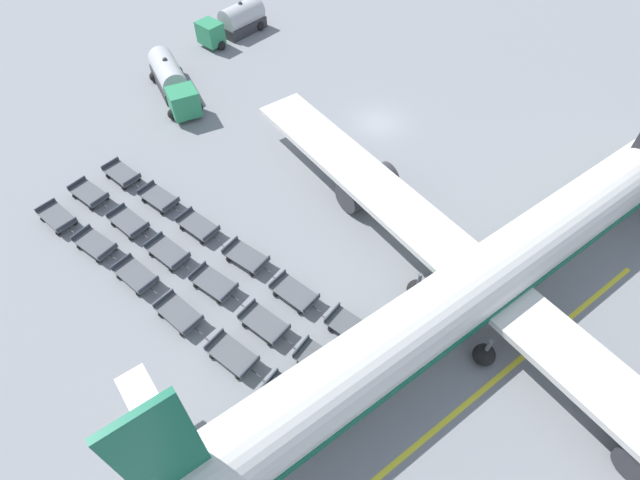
{
  "coord_description": "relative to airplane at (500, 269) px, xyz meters",
  "views": [
    {
      "loc": [
        22.23,
        -27.3,
        26.16
      ],
      "look_at": [
        7.93,
        -14.08,
        2.84
      ],
      "focal_mm": 28.0,
      "sensor_mm": 36.0,
      "label": 1
    }
  ],
  "objects": [
    {
      "name": "airplane",
      "position": [
        0.0,
        0.0,
        0.0
      ],
      "size": [
        44.16,
        46.33,
        11.49
      ],
      "color": "white",
      "rests_on": "ground_plane"
    },
    {
      "name": "baggage_dolly_row_mid_a_col_a",
      "position": [
        -24.81,
        -14.21,
        -2.44
      ],
      "size": [
        3.67,
        1.98,
        0.92
      ],
      "color": "#515459",
      "rests_on": "ground_plane"
    },
    {
      "name": "baggage_dolly_row_mid_b_col_a",
      "position": [
        -25.1,
        -11.42,
        -2.44
      ],
      "size": [
        3.65,
        1.89,
        0.92
      ],
      "color": "#515459",
      "rests_on": "ground_plane"
    },
    {
      "name": "baggage_dolly_row_mid_b_col_f",
      "position": [
        -4.02,
        -8.05,
        -2.44
      ],
      "size": [
        3.67,
        1.98,
        0.92
      ],
      "color": "#515459",
      "rests_on": "ground_plane"
    },
    {
      "name": "baggage_dolly_row_mid_b_col_b",
      "position": [
        -20.97,
        -10.7,
        -2.44
      ],
      "size": [
        3.67,
        1.96,
        0.92
      ],
      "color": "#515459",
      "rests_on": "ground_plane"
    },
    {
      "name": "baggage_dolly_row_mid_a_col_b",
      "position": [
        -20.35,
        -13.49,
        -2.44
      ],
      "size": [
        3.66,
        1.9,
        0.92
      ],
      "color": "#515459",
      "rests_on": "ground_plane"
    },
    {
      "name": "baggage_dolly_row_mid_a_col_d",
      "position": [
        -12.08,
        -12.13,
        -2.44
      ],
      "size": [
        3.67,
        2.05,
        0.92
      ],
      "color": "#515459",
      "rests_on": "ground_plane"
    },
    {
      "name": "baggage_dolly_row_near_col_e",
      "position": [
        -7.34,
        -14.19,
        -2.44
      ],
      "size": [
        3.67,
        2.0,
        0.92
      ],
      "color": "#515459",
      "rests_on": "ground_plane"
    },
    {
      "name": "baggage_dolly_row_near_col_c",
      "position": [
        -15.96,
        -15.4,
        -2.44
      ],
      "size": [
        3.66,
        1.91,
        0.92
      ],
      "color": "#515459",
      "rests_on": "ground_plane"
    },
    {
      "name": "baggage_dolly_row_mid_b_col_e",
      "position": [
        -8.13,
        -8.9,
        -2.44
      ],
      "size": [
        3.66,
        1.92,
        0.92
      ],
      "color": "#515459",
      "rests_on": "ground_plane"
    },
    {
      "name": "ground_plane",
      "position": [
        -16.67,
        7.9,
        -2.91
      ],
      "size": [
        500.0,
        500.0,
        0.0
      ],
      "primitive_type": "plane",
      "color": "gray"
    },
    {
      "name": "fuel_tanker_primary",
      "position": [
        -36.92,
        8.15,
        -1.62
      ],
      "size": [
        3.58,
        7.64,
        3.11
      ],
      "color": "#2D8C5B",
      "rests_on": "ground_plane"
    },
    {
      "name": "baggage_dolly_row_near_col_b",
      "position": [
        -20.08,
        -16.1,
        -2.44
      ],
      "size": [
        3.67,
        2.06,
        0.92
      ],
      "color": "#515459",
      "rests_on": "ground_plane"
    },
    {
      "name": "baggage_dolly_row_mid_b_col_c",
      "position": [
        -16.79,
        -10.14,
        -2.44
      ],
      "size": [
        3.66,
        1.94,
        0.92
      ],
      "color": "#515459",
      "rests_on": "ground_plane"
    },
    {
      "name": "stand_guidance_stripe",
      "position": [
        2.89,
        -9.97,
        -2.91
      ],
      "size": [
        4.54,
        37.1,
        0.01
      ],
      "color": "yellow",
      "rests_on": "ground_plane"
    },
    {
      "name": "baggage_dolly_row_near_col_f",
      "position": [
        -3.29,
        -13.42,
        -2.44
      ],
      "size": [
        3.67,
        2.05,
        0.92
      ],
      "color": "#515459",
      "rests_on": "ground_plane"
    },
    {
      "name": "fuel_tanker_secondary",
      "position": [
        -32.13,
        -2.45,
        -1.66
      ],
      "size": [
        9.21,
        4.85,
        2.95
      ],
      "color": "#2D8C5B",
      "rests_on": "ground_plane"
    },
    {
      "name": "baggage_dolly_row_near_col_d",
      "position": [
        -11.69,
        -14.93,
        -2.44
      ],
      "size": [
        3.65,
        1.89,
        0.92
      ],
      "color": "#515459",
      "rests_on": "ground_plane"
    },
    {
      "name": "baggage_dolly_row_mid_a_col_e",
      "position": [
        -7.71,
        -11.61,
        -2.44
      ],
      "size": [
        3.67,
        1.96,
        0.92
      ],
      "color": "#515459",
      "rests_on": "ground_plane"
    },
    {
      "name": "baggage_dolly_row_mid_a_col_f",
      "position": [
        -3.65,
        -10.79,
        -2.44
      ],
      "size": [
        3.67,
        2.09,
        0.92
      ],
      "color": "#515459",
      "rests_on": "ground_plane"
    },
    {
      "name": "baggage_dolly_row_mid_b_col_d",
      "position": [
        -12.4,
        -9.36,
        -2.44
      ],
      "size": [
        3.67,
        2.07,
        0.92
      ],
      "color": "#515459",
      "rests_on": "ground_plane"
    },
    {
      "name": "baggage_dolly_row_near_col_a",
      "position": [
        -24.15,
        -16.92,
        -2.44
      ],
      "size": [
        3.65,
        1.87,
        0.92
      ],
      "color": "#515459",
      "rests_on": "ground_plane"
    },
    {
      "name": "baggage_dolly_row_mid_a_col_c",
      "position": [
        -16.2,
        -12.91,
        -2.44
      ],
      "size": [
        3.66,
        1.94,
        0.92
      ],
      "color": "#515459",
      "rests_on": "ground_plane"
    }
  ]
}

